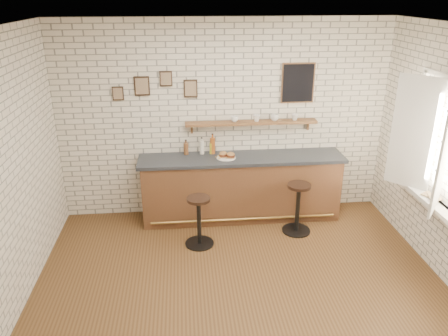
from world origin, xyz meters
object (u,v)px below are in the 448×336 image
Objects in this scene: sandwich_plate at (226,158)px; shelf_cup_c at (275,118)px; condiment_bottle_yellow at (212,148)px; bitters_bottle_white at (202,147)px; shelf_cup_d at (295,117)px; shelf_cup_a at (234,119)px; book_upper at (428,196)px; bar_counter at (241,187)px; ciabatta_sandwich at (227,155)px; bar_stool_left at (199,220)px; shelf_cup_b at (257,118)px; book_lower at (428,198)px; bar_stool_right at (298,206)px; bitters_bottle_amber at (213,145)px; bitters_bottle_brown at (186,148)px.

sandwich_plate is 2.26× the size of shelf_cup_c.
sandwich_plate is 1.30× the size of condiment_bottle_yellow.
shelf_cup_d is (1.42, 0.01, 0.43)m from bitters_bottle_white.
shelf_cup_a is 0.54× the size of book_upper.
condiment_bottle_yellow is at bearing -168.05° from shelf_cup_d.
condiment_bottle_yellow is 1.06× the size of book_upper.
shelf_cup_a is 2.85m from book_upper.
shelf_cup_c is at bearing -44.88° from shelf_cup_a.
shelf_cup_d is at bearing 13.55° from bar_counter.
ciabatta_sandwich is 0.38× the size of bar_stool_left.
ciabatta_sandwich is 0.43m from bitters_bottle_white.
book_upper is at bearing -34.15° from bar_counter.
bar_stool_left is at bearing -177.06° from shelf_cup_b.
ciabatta_sandwich is at bearing 169.73° from book_upper.
shelf_cup_a reaches higher than bitters_bottle_white.
ciabatta_sandwich is at bearing -31.34° from bitters_bottle_white.
bar_counter is 14.39× the size of condiment_bottle_yellow.
shelf_cup_c is 1.20× the size of shelf_cup_d.
book_lower is (2.15, -1.47, 0.43)m from bar_counter.
shelf_cup_d is 0.51× the size of book_upper.
book_lower is at bearing -31.02° from sandwich_plate.
sandwich_plate is at bearing -47.79° from condiment_bottle_yellow.
ciabatta_sandwich reaches higher than bar_stool_right.
bar_counter is 0.94m from bar_stool_right.
bitters_bottle_white reaches higher than sandwich_plate.
bar_stool_right is at bearing -31.43° from bitters_bottle_amber.
sandwich_plate is at bearing 134.29° from shelf_cup_c.
shelf_cup_d is at bearing 0.54° from bitters_bottle_amber.
shelf_cup_c is at bearing 17.25° from ciabatta_sandwich.
bitters_bottle_amber is at bearing 118.01° from shelf_cup_c.
condiment_bottle_yellow is at bearing 137.08° from shelf_cup_a.
sandwich_plate is at bearing -172.46° from bar_counter.
ciabatta_sandwich is 0.92m from shelf_cup_c.
sandwich_plate is 1.22m from shelf_cup_d.
shelf_cup_a is at bearing 59.45° from ciabatta_sandwich.
book_upper is at bearing -83.81° from shelf_cup_b.
bitters_bottle_amber is at bearing -0.00° from bitters_bottle_brown.
bitters_bottle_white is at bearing 180.00° from bitters_bottle_amber.
book_lower is at bearing -29.07° from bitters_bottle_brown.
bar_stool_left is (-0.45, -0.73, -0.63)m from sandwich_plate.
bitters_bottle_brown is 0.31× the size of bar_stool_right.
shelf_cup_d is (1.06, 0.23, 0.49)m from ciabatta_sandwich.
bar_stool_right is 1.38m from shelf_cup_c.
shelf_cup_a is 1.06× the size of shelf_cup_b.
shelf_cup_c is at bearing -42.72° from shelf_cup_b.
shelf_cup_c is at bearing 155.16° from book_upper.
bar_counter is 15.27× the size of book_upper.
ciabatta_sandwich is 1.09m from bar_stool_left.
sandwich_plate is 1.06m from bar_stool_left.
ciabatta_sandwich is 2.22× the size of shelf_cup_c.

